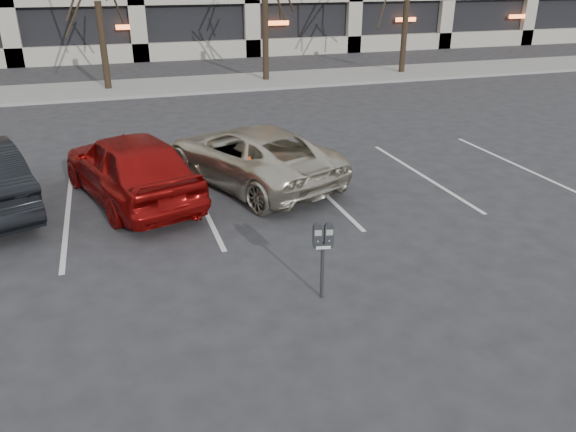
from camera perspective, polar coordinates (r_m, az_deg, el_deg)
ground at (r=10.92m, az=0.42°, el=-1.94°), size 140.00×140.00×0.00m
sidewalk at (r=25.96m, az=-10.99°, el=12.88°), size 80.00×4.00×0.12m
stall_lines at (r=12.68m, az=-8.89°, el=1.54°), size 16.90×5.20×0.00m
parking_meter at (r=8.47m, az=3.58°, el=-2.71°), size 0.34×0.18×1.25m
suv_silver at (r=13.47m, az=-3.85°, el=6.22°), size 4.00×5.49×1.39m
car_red at (r=12.80m, az=-15.73°, el=4.89°), size 3.15×4.99×1.58m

